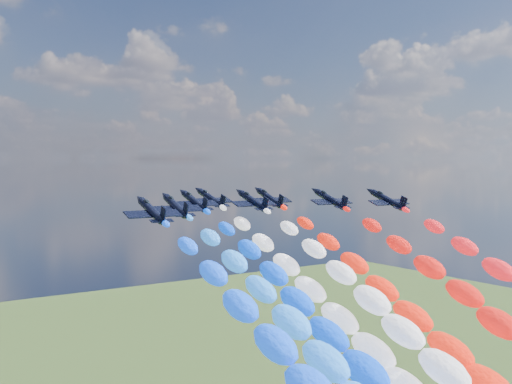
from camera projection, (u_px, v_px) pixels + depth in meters
jet_0 at (152, 211)px, 107.49m from camera, size 9.74×13.04×6.63m
jet_1 at (176, 206)px, 118.15m from camera, size 10.19×13.36×6.63m
jet_2 at (194, 201)px, 131.58m from camera, size 9.41×12.80×6.63m
jet_3 at (253, 201)px, 132.61m from camera, size 9.37×12.77×6.63m
jet_4 at (211, 198)px, 141.02m from camera, size 10.17×13.35×6.63m
jet_5 at (270, 198)px, 142.19m from camera, size 9.99×13.22×6.63m
jet_6 at (330, 199)px, 137.77m from camera, size 9.39×12.79×6.63m
jet_7 at (387, 200)px, 135.75m from camera, size 9.38×12.78×6.63m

